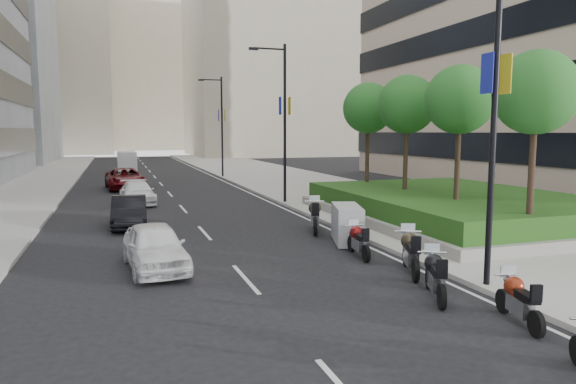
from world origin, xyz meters
name	(u,v)px	position (x,y,z in m)	size (l,w,h in m)	color
ground	(356,322)	(0.00, 0.00, 0.00)	(160.00, 160.00, 0.00)	black
sidewalk_right	(293,181)	(9.00, 30.00, 0.07)	(10.00, 100.00, 0.15)	#9E9B93
sidewalk_left	(9,191)	(-12.00, 30.00, 0.07)	(8.00, 100.00, 0.15)	#9E9B93
lane_edge	(230,184)	(3.70, 30.00, 0.01)	(0.12, 100.00, 0.01)	silver
lane_centre	(163,186)	(-1.50, 30.00, 0.01)	(0.12, 100.00, 0.01)	silver
building_cream_right	(270,54)	(22.00, 80.00, 18.00)	(28.00, 24.00, 36.00)	#B7AD93
building_cream_left	(39,64)	(-18.00, 100.00, 17.00)	(26.00, 24.00, 34.00)	#B7AD93
building_cream_centre	(142,69)	(2.00, 120.00, 19.00)	(30.00, 24.00, 38.00)	#B7AD93
planter	(455,214)	(10.00, 10.00, 0.35)	(10.00, 14.00, 0.40)	gray
hedge	(456,201)	(10.00, 10.00, 0.95)	(9.40, 13.40, 0.80)	#244C15
tree_0	(536,93)	(8.50, 4.00, 5.42)	(2.80, 2.80, 6.30)	#332319
tree_1	(460,100)	(8.50, 8.00, 5.42)	(2.80, 2.80, 6.30)	#332319
tree_2	(407,105)	(8.50, 12.00, 5.42)	(2.80, 2.80, 6.30)	#332319
tree_3	(368,109)	(8.50, 16.00, 5.42)	(2.80, 2.80, 6.30)	#332319
lamp_post_0	(490,95)	(4.14, 1.00, 5.07)	(2.34, 0.45, 9.00)	black
lamp_post_1	(282,115)	(4.14, 18.00, 5.07)	(2.34, 0.45, 9.00)	black
lamp_post_2	(220,121)	(4.14, 36.00, 5.07)	(2.34, 0.45, 9.00)	black
motorcycle_1	(518,300)	(3.28, -1.21, 0.53)	(0.77, 1.95, 0.99)	black
motorcycle_2	(435,276)	(2.59, 0.83, 0.58)	(1.05, 2.04, 1.08)	black
motorcycle_3	(411,252)	(3.25, 3.02, 0.63)	(1.11, 2.23, 1.18)	black
motorcycle_4	(358,241)	(2.70, 5.35, 0.53)	(0.67, 2.00, 1.00)	black
motorcycle_5	(347,224)	(3.28, 7.46, 0.70)	(1.56, 2.48, 1.40)	black
motorcycle_6	(315,216)	(2.93, 9.84, 0.66)	(1.09, 2.36, 1.23)	black
car_a	(155,246)	(-3.84, 5.90, 0.70)	(1.64, 4.08, 1.39)	white
car_b	(129,212)	(-4.38, 13.42, 0.68)	(1.43, 4.11, 1.35)	black
car_c	(137,193)	(-3.75, 20.83, 0.64)	(1.80, 4.43, 1.28)	white
car_d	(125,179)	(-4.25, 29.07, 0.76)	(2.52, 5.48, 1.52)	#5B0A10
delivery_van	(127,162)	(-3.74, 47.16, 0.95)	(1.93, 4.90, 2.05)	silver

